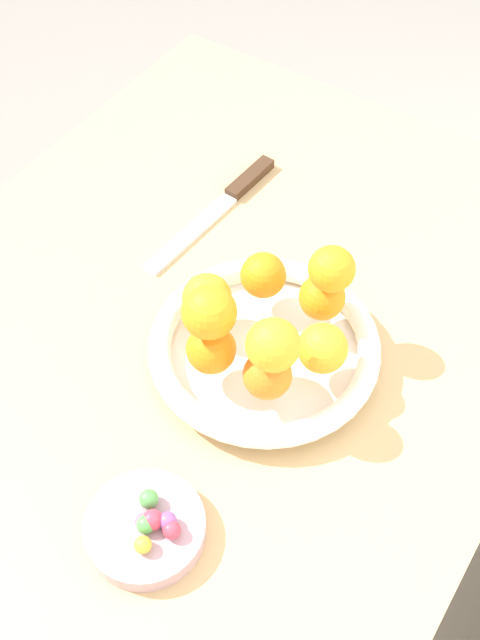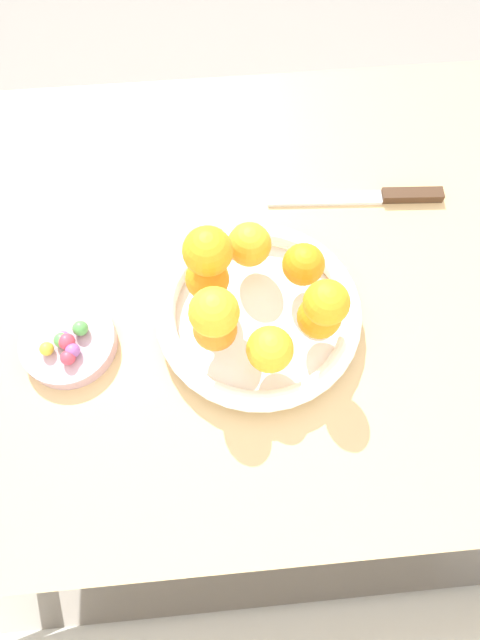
# 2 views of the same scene
# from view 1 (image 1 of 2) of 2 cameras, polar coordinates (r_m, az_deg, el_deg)

# --- Properties ---
(ground_plane) EXTENTS (6.00, 6.00, 0.00)m
(ground_plane) POSITION_cam_1_polar(r_m,az_deg,el_deg) (1.60, -2.45, -18.27)
(ground_plane) COLOR gray
(dining_table) EXTENTS (1.10, 0.76, 0.74)m
(dining_table) POSITION_cam_1_polar(r_m,az_deg,el_deg) (1.01, -3.69, -5.29)
(dining_table) COLOR tan
(dining_table) RESTS_ON ground_plane
(fruit_bowl) EXTENTS (0.26, 0.26, 0.04)m
(fruit_bowl) POSITION_cam_1_polar(r_m,az_deg,el_deg) (0.91, 1.74, -2.04)
(fruit_bowl) COLOR white
(fruit_bowl) RESTS_ON dining_table
(candy_dish) EXTENTS (0.12, 0.12, 0.02)m
(candy_dish) POSITION_cam_1_polar(r_m,az_deg,el_deg) (0.82, -6.75, -14.50)
(candy_dish) COLOR #B28C99
(candy_dish) RESTS_ON dining_table
(orange_0) EXTENTS (0.05, 0.05, 0.05)m
(orange_0) POSITION_cam_1_polar(r_m,az_deg,el_deg) (0.84, 1.96, -3.93)
(orange_0) COLOR orange
(orange_0) RESTS_ON fruit_bowl
(orange_1) EXTENTS (0.06, 0.06, 0.06)m
(orange_1) POSITION_cam_1_polar(r_m,az_deg,el_deg) (0.86, 5.89, -2.01)
(orange_1) COLOR orange
(orange_1) RESTS_ON fruit_bowl
(orange_2) EXTENTS (0.05, 0.05, 0.05)m
(orange_2) POSITION_cam_1_polar(r_m,az_deg,el_deg) (0.91, 5.86, 1.63)
(orange_2) COLOR orange
(orange_2) RESTS_ON fruit_bowl
(orange_3) EXTENTS (0.05, 0.05, 0.05)m
(orange_3) POSITION_cam_1_polar(r_m,az_deg,el_deg) (0.92, 1.66, 3.20)
(orange_3) COLOR orange
(orange_3) RESTS_ON fruit_bowl
(orange_4) EXTENTS (0.06, 0.06, 0.06)m
(orange_4) POSITION_cam_1_polar(r_m,az_deg,el_deg) (0.90, -2.37, 1.59)
(orange_4) COLOR orange
(orange_4) RESTS_ON fruit_bowl
(orange_5) EXTENTS (0.05, 0.05, 0.05)m
(orange_5) POSITION_cam_1_polar(r_m,az_deg,el_deg) (0.86, -2.07, -2.09)
(orange_5) COLOR orange
(orange_5) RESTS_ON fruit_bowl
(orange_6) EXTENTS (0.06, 0.06, 0.06)m
(orange_6) POSITION_cam_1_polar(r_m,az_deg,el_deg) (0.82, -2.21, 0.56)
(orange_6) COLOR orange
(orange_6) RESTS_ON orange_5
(orange_7) EXTENTS (0.06, 0.06, 0.06)m
(orange_7) POSITION_cam_1_polar(r_m,az_deg,el_deg) (0.79, 2.36, -1.78)
(orange_7) COLOR orange
(orange_7) RESTS_ON orange_0
(orange_8) EXTENTS (0.05, 0.05, 0.05)m
(orange_8) POSITION_cam_1_polar(r_m,az_deg,el_deg) (0.87, 6.54, 3.62)
(orange_8) COLOR orange
(orange_8) RESTS_ON orange_2
(candy_ball_0) EXTENTS (0.02, 0.02, 0.02)m
(candy_ball_0) POSITION_cam_1_polar(r_m,az_deg,el_deg) (0.80, -5.18, -14.04)
(candy_ball_0) COLOR #8C4C99
(candy_ball_0) RESTS_ON candy_dish
(candy_ball_1) EXTENTS (0.02, 0.02, 0.02)m
(candy_ball_1) POSITION_cam_1_polar(r_m,az_deg,el_deg) (0.80, -4.88, -14.65)
(candy_ball_1) COLOR #C6384C
(candy_ball_1) RESTS_ON candy_dish
(candy_ball_2) EXTENTS (0.02, 0.02, 0.02)m
(candy_ball_2) POSITION_cam_1_polar(r_m,az_deg,el_deg) (0.80, -6.70, -14.22)
(candy_ball_2) COLOR #4C9947
(candy_ball_2) RESTS_ON candy_dish
(candy_ball_3) EXTENTS (0.02, 0.02, 0.02)m
(candy_ball_3) POSITION_cam_1_polar(r_m,az_deg,el_deg) (0.80, -6.24, -13.95)
(candy_ball_3) COLOR #C6384C
(candy_ball_3) RESTS_ON candy_dish
(candy_ball_4) EXTENTS (0.02, 0.02, 0.02)m
(candy_ball_4) POSITION_cam_1_polar(r_m,az_deg,el_deg) (0.79, -6.92, -15.58)
(candy_ball_4) COLOR gold
(candy_ball_4) RESTS_ON candy_dish
(candy_ball_5) EXTENTS (0.02, 0.02, 0.02)m
(candy_ball_5) POSITION_cam_1_polar(r_m,az_deg,el_deg) (0.80, -6.91, -14.05)
(candy_ball_5) COLOR #8C4C99
(candy_ball_5) RESTS_ON candy_dish
(candy_ball_6) EXTENTS (0.02, 0.02, 0.02)m
(candy_ball_6) POSITION_cam_1_polar(r_m,az_deg,el_deg) (0.81, -6.51, -12.52)
(candy_ball_6) COLOR #4C9947
(candy_ball_6) RESTS_ON candy_dish
(knife) EXTENTS (0.26, 0.04, 0.01)m
(knife) POSITION_cam_1_polar(r_m,az_deg,el_deg) (1.10, -1.21, 8.30)
(knife) COLOR #3F2819
(knife) RESTS_ON dining_table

